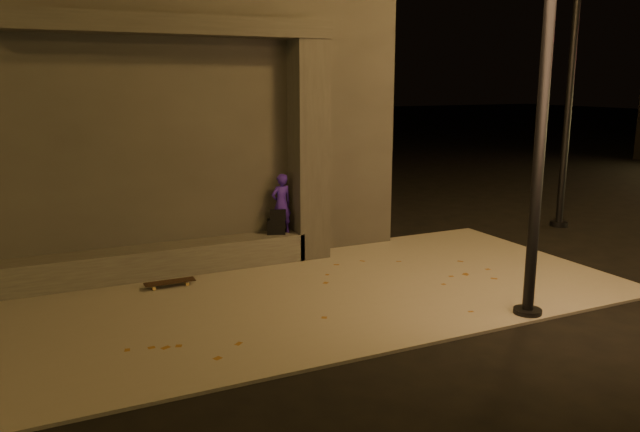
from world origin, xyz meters
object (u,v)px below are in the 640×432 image
skateboarder (281,204)px  backpack (276,225)px  column (309,151)px  street_lamp_0 (550,13)px  skateboard (170,282)px

skateboarder → backpack: skateboarder is taller
skateboarder → column: bearing=171.4°
backpack → street_lamp_0: (2.01, -3.72, 3.13)m
skateboard → street_lamp_0: street_lamp_0 is taller
skateboarder → street_lamp_0: (1.91, -3.72, 2.78)m
skateboarder → street_lamp_0: street_lamp_0 is taller
skateboarder → backpack: (-0.10, 0.00, -0.36)m
column → street_lamp_0: street_lamp_0 is taller
column → skateboarder: 0.98m
column → skateboard: size_ratio=4.93×
skateboard → street_lamp_0: size_ratio=0.11×
skateboarder → backpack: bearing=-8.6°
skateboarder → skateboard: (-2.03, -0.65, -0.89)m
backpack → skateboarder: bearing=21.9°
backpack → skateboard: bearing=-139.6°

